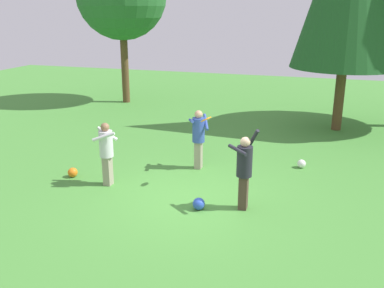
% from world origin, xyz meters
% --- Properties ---
extents(ground_plane, '(40.00, 40.00, 0.00)m').
position_xyz_m(ground_plane, '(0.00, 0.00, 0.00)').
color(ground_plane, '#478C38').
extents(person_thrower, '(0.68, 0.68, 1.84)m').
position_xyz_m(person_thrower, '(1.21, -0.13, 0.99)').
color(person_thrower, '#4C382D').
rests_on(person_thrower, ground_plane).
extents(person_catcher, '(0.67, 0.70, 1.65)m').
position_xyz_m(person_catcher, '(-0.48, 1.99, 0.98)').
color(person_catcher, gray).
rests_on(person_catcher, ground_plane).
extents(person_bystander, '(0.64, 0.61, 1.62)m').
position_xyz_m(person_bystander, '(-2.30, 0.17, 0.95)').
color(person_bystander, gray).
rests_on(person_bystander, ground_plane).
extents(frisbee, '(0.31, 0.33, 0.16)m').
position_xyz_m(frisbee, '(0.06, 0.85, 1.73)').
color(frisbee, orange).
extents(ball_white, '(0.24, 0.24, 0.24)m').
position_xyz_m(ball_white, '(2.27, 2.89, 0.12)').
color(ball_white, white).
rests_on(ball_white, ground_plane).
extents(ball_blue, '(0.27, 0.27, 0.27)m').
position_xyz_m(ball_blue, '(0.29, -0.48, 0.14)').
color(ball_blue, blue).
rests_on(ball_blue, ground_plane).
extents(ball_orange, '(0.26, 0.26, 0.26)m').
position_xyz_m(ball_orange, '(-3.45, 0.34, 0.13)').
color(ball_orange, orange).
rests_on(ball_orange, ground_plane).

